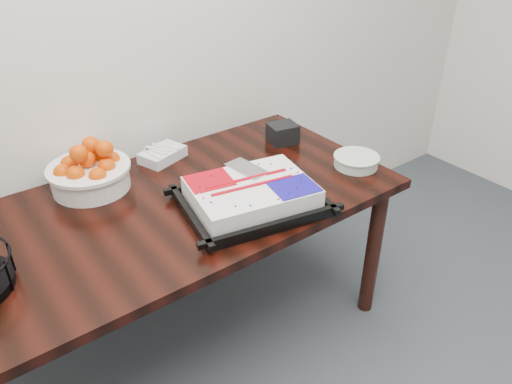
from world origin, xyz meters
TOP-DOWN VIEW (x-y plane):
  - table at (0.00, 2.00)m, footprint 1.80×0.90m
  - cake_tray at (0.23, 1.79)m, footprint 0.59×0.50m
  - tangerine_bowl at (-0.21, 2.30)m, footprint 0.33×0.33m
  - plate_stack at (0.80, 1.78)m, footprint 0.20×0.20m
  - fork_bag at (0.14, 2.35)m, footprint 0.23×0.18m
  - napkin_box at (0.70, 2.16)m, footprint 0.15×0.14m

SIDE VIEW (x-z plane):
  - table at x=0.00m, z-range 0.29..1.04m
  - plate_stack at x=0.80m, z-range 0.75..0.80m
  - fork_bag at x=0.14m, z-range 0.75..0.81m
  - napkin_box at x=0.70m, z-range 0.75..0.84m
  - cake_tray at x=0.23m, z-range 0.75..0.85m
  - tangerine_bowl at x=-0.21m, z-range 0.74..0.95m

